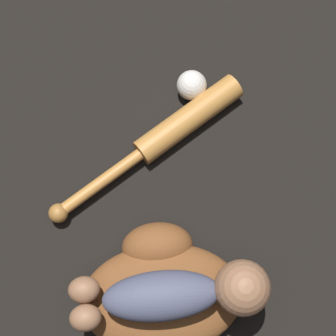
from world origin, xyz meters
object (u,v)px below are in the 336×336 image
(baby_figure, at_px, (183,294))
(baseball_bat, at_px, (169,133))
(baseball_glove, at_px, (161,289))
(baseball, at_px, (192,85))

(baby_figure, height_order, baseball_bat, baby_figure)
(baseball_glove, relative_size, baseball, 5.68)
(baseball_glove, xyz_separation_m, baseball_bat, (-0.10, 0.33, -0.02))
(baseball, bearing_deg, baseball_bat, -95.74)
(baseball_glove, height_order, baseball, baseball_glove)
(baseball_glove, distance_m, baseball, 0.46)
(baby_figure, height_order, baseball, baby_figure)
(baseball_bat, bearing_deg, baseball, 84.26)
(baseball_bat, xyz_separation_m, baseball, (0.01, 0.12, 0.00))
(baseball_glove, bearing_deg, baby_figure, 0.79)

